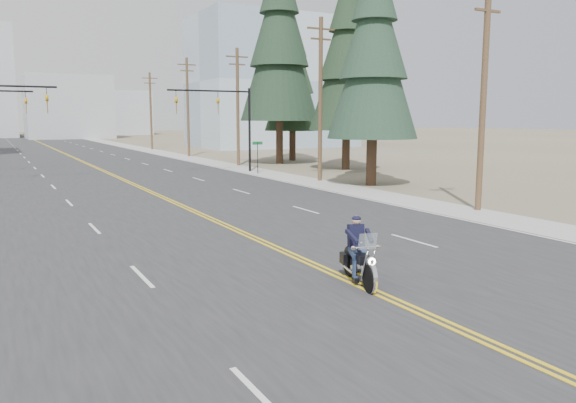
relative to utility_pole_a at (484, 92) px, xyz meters
The scene contains 19 objects.
ground_plane 15.91m from the utility_pole_a, 147.38° to the right, with size 400.00×400.00×0.00m, color #776D56.
road 63.51m from the utility_pole_a, 101.40° to the left, with size 20.00×200.00×0.01m, color #303033.
sidewalk_right 62.27m from the utility_pole_a, 90.92° to the left, with size 3.00×200.00×0.01m, color #A5A5A0.
traffic_mast_right 24.27m from the utility_pole_a, 98.35° to the left, with size 7.10×0.26×7.00m.
street_sign 22.41m from the utility_pole_a, 94.42° to the left, with size 0.90×0.06×2.62m.
utility_pole_a is the anchor object (origin of this frame).
utility_pole_b 15.00m from the utility_pole_a, 90.00° to the left, with size 2.20×0.30×11.50m.
utility_pole_c 30.00m from the utility_pole_a, 90.00° to the left, with size 2.20×0.30×11.00m.
utility_pole_d 45.00m from the utility_pole_a, 90.00° to the left, with size 2.20×0.30×11.50m.
utility_pole_e 62.00m from the utility_pole_a, 90.00° to the left, with size 2.20×0.30×11.00m.
glass_building 65.13m from the utility_pole_a, 72.54° to the left, with size 24.00×16.00×20.00m, color #9EB5CC.
haze_bldg_b 117.09m from the utility_pole_a, 92.20° to the left, with size 18.00×14.00×14.00m, color #ADB2B7.
haze_bldg_c 105.69m from the utility_pole_a, 74.91° to the left, with size 16.00×12.00×18.00m, color #B7BCC6.
haze_bldg_e 142.55m from the utility_pole_a, 84.97° to the left, with size 14.00×14.00×12.00m, color #B7BCC6.
motorcyclist 15.25m from the utility_pole_a, 148.95° to the right, with size 1.01×2.36×1.84m, color black, non-canonical shape.
conifer_near 11.60m from the utility_pole_a, 81.63° to the left, with size 5.99×5.99×15.86m.
conifer_mid 23.20m from the utility_pole_a, 72.63° to the left, with size 6.55×6.55×17.48m.
conifer_tall 31.09m from the utility_pole_a, 81.54° to the left, with size 7.68×7.68×21.33m.
conifer_far 34.66m from the utility_pole_a, 76.85° to the left, with size 5.98×5.98×16.03m.
Camera 1 is at (-8.62, -11.67, 4.50)m, focal length 35.00 mm.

